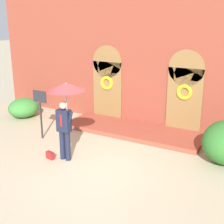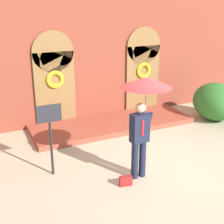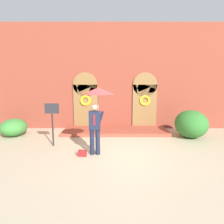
% 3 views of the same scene
% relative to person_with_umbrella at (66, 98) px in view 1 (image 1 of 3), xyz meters
% --- Properties ---
extents(ground_plane, '(80.00, 80.00, 0.00)m').
position_rel_person_with_umbrella_xyz_m(ground_plane, '(0.67, 0.03, -1.91)').
color(ground_plane, tan).
extents(building_facade, '(14.00, 2.30, 5.60)m').
position_rel_person_with_umbrella_xyz_m(building_facade, '(0.67, 4.19, 0.77)').
color(building_facade, brown).
rests_on(building_facade, ground).
extents(person_with_umbrella, '(1.10, 1.10, 2.36)m').
position_rel_person_with_umbrella_xyz_m(person_with_umbrella, '(0.00, 0.00, 0.00)').
color(person_with_umbrella, '#191E33').
rests_on(person_with_umbrella, ground).
extents(handbag, '(0.30, 0.17, 0.22)m').
position_rel_person_with_umbrella_xyz_m(handbag, '(-0.53, -0.20, -1.80)').
color(handbag, maroon).
rests_on(handbag, ground).
extents(sign_post, '(0.56, 0.06, 1.72)m').
position_rel_person_with_umbrella_xyz_m(sign_post, '(-1.86, 0.96, -0.75)').
color(sign_post, black).
rests_on(sign_post, ground).
extents(shrub_left, '(1.20, 1.37, 0.82)m').
position_rel_person_with_umbrella_xyz_m(shrub_left, '(-4.17, 2.44, -1.50)').
color(shrub_left, '#387A33').
rests_on(shrub_left, ground).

